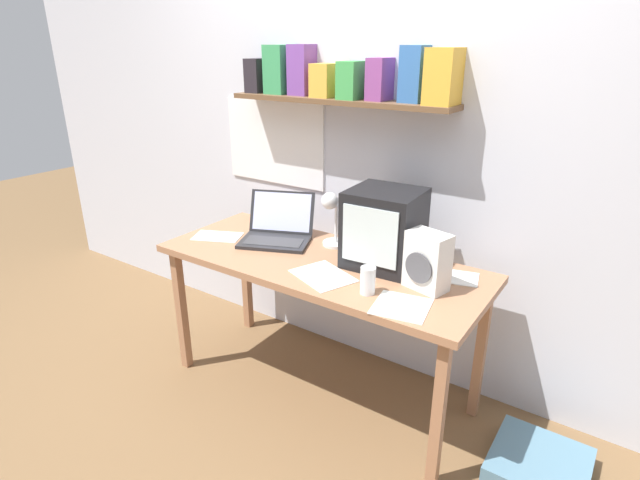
% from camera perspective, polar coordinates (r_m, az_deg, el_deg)
% --- Properties ---
extents(ground_plane, '(12.00, 12.00, 0.00)m').
position_cam_1_polar(ground_plane, '(2.79, -0.00, -16.45)').
color(ground_plane, brown).
extents(back_wall, '(5.60, 0.24, 2.60)m').
position_cam_1_polar(back_wall, '(2.62, 5.60, 12.43)').
color(back_wall, silver).
rests_on(back_wall, ground_plane).
extents(corner_desk, '(1.61, 0.65, 0.75)m').
position_cam_1_polar(corner_desk, '(2.43, -0.00, -3.70)').
color(corner_desk, '#A16E4D').
rests_on(corner_desk, ground_plane).
extents(crt_monitor, '(0.33, 0.32, 0.36)m').
position_cam_1_polar(crt_monitor, '(2.30, 7.33, 1.34)').
color(crt_monitor, black).
rests_on(crt_monitor, corner_desk).
extents(laptop, '(0.45, 0.43, 0.23)m').
position_cam_1_polar(laptop, '(2.64, -4.85, 1.31)').
color(laptop, '#232326').
rests_on(laptop, corner_desk).
extents(desk_lamp, '(0.14, 0.16, 0.29)m').
position_cam_1_polar(desk_lamp, '(2.50, 1.38, 2.89)').
color(desk_lamp, white).
rests_on(desk_lamp, corner_desk).
extents(juice_glass, '(0.06, 0.06, 0.12)m').
position_cam_1_polar(juice_glass, '(2.07, 5.49, -4.77)').
color(juice_glass, white).
rests_on(juice_glass, corner_desk).
extents(space_heater, '(0.20, 0.15, 0.25)m').
position_cam_1_polar(space_heater, '(2.12, 12.13, -2.43)').
color(space_heater, silver).
rests_on(space_heater, corner_desk).
extents(loose_paper_near_monitor, '(0.33, 0.29, 0.00)m').
position_cam_1_polar(loose_paper_near_monitor, '(2.23, 0.35, -4.11)').
color(loose_paper_near_monitor, silver).
rests_on(loose_paper_near_monitor, corner_desk).
extents(open_notebook, '(0.29, 0.24, 0.00)m').
position_cam_1_polar(open_notebook, '(2.74, -11.64, 0.41)').
color(open_notebook, silver).
rests_on(open_notebook, corner_desk).
extents(loose_paper_near_laptop, '(0.25, 0.25, 0.00)m').
position_cam_1_polar(loose_paper_near_laptop, '(2.01, 9.29, -7.51)').
color(loose_paper_near_laptop, white).
rests_on(loose_paper_near_laptop, corner_desk).
extents(printed_handout, '(0.21, 0.19, 0.00)m').
position_cam_1_polar(printed_handout, '(2.30, 15.42, -4.14)').
color(printed_handout, white).
rests_on(printed_handout, corner_desk).
extents(floor_cushion, '(0.38, 0.38, 0.09)m').
position_cam_1_polar(floor_cushion, '(2.50, 23.72, -22.60)').
color(floor_cushion, slate).
rests_on(floor_cushion, ground_plane).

